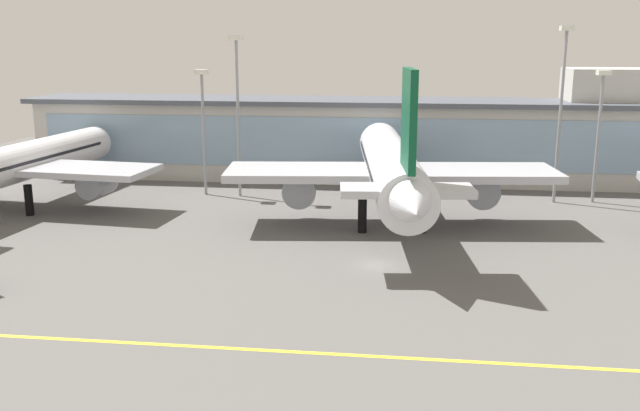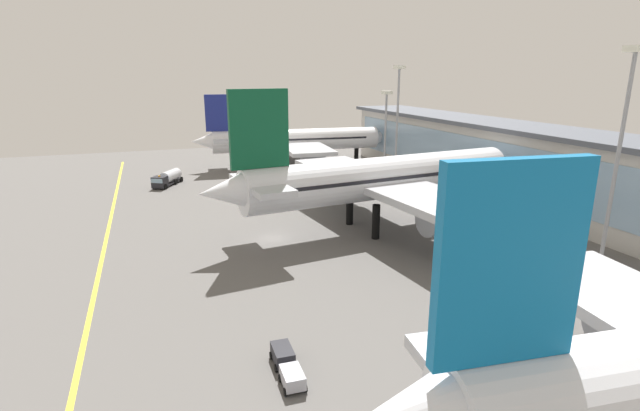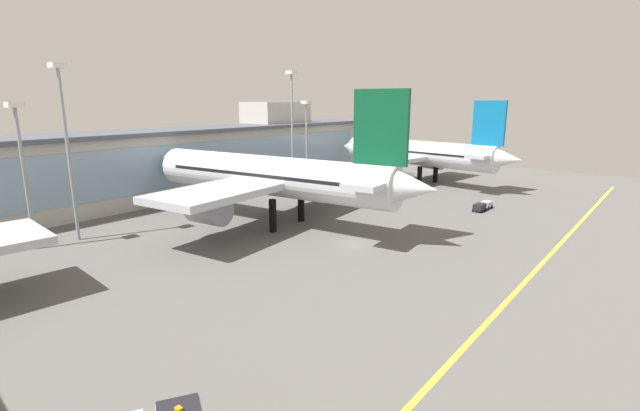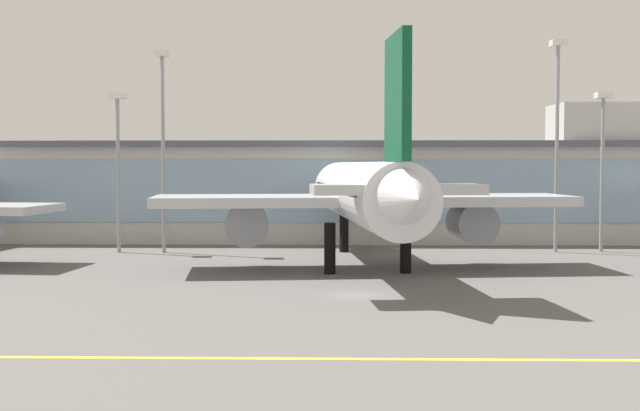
{
  "view_description": "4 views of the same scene",
  "coord_description": "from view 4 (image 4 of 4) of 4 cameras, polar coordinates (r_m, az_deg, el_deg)",
  "views": [
    {
      "loc": [
        3.01,
        -70.92,
        23.27
      ],
      "look_at": [
        -6.77,
        5.91,
        4.94
      ],
      "focal_mm": 39.32,
      "sensor_mm": 36.0,
      "label": 1
    },
    {
      "loc": [
        62.07,
        -15.17,
        22.44
      ],
      "look_at": [
        -0.39,
        7.34,
        4.03
      ],
      "focal_mm": 26.79,
      "sensor_mm": 36.0,
      "label": 2
    },
    {
      "loc": [
        -48.98,
        -33.44,
        19.13
      ],
      "look_at": [
        -1.9,
        4.3,
        5.19
      ],
      "focal_mm": 25.51,
      "sensor_mm": 36.0,
      "label": 3
    },
    {
      "loc": [
        -1.55,
        -66.57,
        10.6
      ],
      "look_at": [
        -3.36,
        13.91,
        6.55
      ],
      "focal_mm": 46.59,
      "sensor_mm": 36.0,
      "label": 4
    }
  ],
  "objects": [
    {
      "name": "airliner_near_right",
      "position": [
        83.08,
        3.01,
        0.78
      ],
      "size": [
        42.47,
        53.23,
        20.64
      ],
      "rotation": [
        0.0,
        0.0,
        1.68
      ],
      "color": "black",
      "rests_on": "ground"
    },
    {
      "name": "apron_light_mast_west",
      "position": [
        105.37,
        18.84,
        4.0
      ],
      "size": [
        1.8,
        1.8,
        19.14
      ],
      "color": "gray",
      "rests_on": "ground"
    },
    {
      "name": "apron_light_mast_far_east",
      "position": [
        101.89,
        -13.72,
        4.07
      ],
      "size": [
        1.8,
        1.8,
        19.01
      ],
      "color": "gray",
      "rests_on": "ground"
    },
    {
      "name": "apron_light_mast_centre",
      "position": [
        100.39,
        -10.75,
        5.71
      ],
      "size": [
        1.8,
        1.8,
        23.95
      ],
      "color": "gray",
      "rests_on": "ground"
    },
    {
      "name": "apron_light_mast_east",
      "position": [
        103.17,
        15.98,
        5.96
      ],
      "size": [
        1.8,
        1.8,
        25.24
      ],
      "color": "gray",
      "rests_on": "ground"
    },
    {
      "name": "terminal_building",
      "position": [
        114.04,
        2.9,
        1.21
      ],
      "size": [
        124.05,
        14.0,
        18.82
      ],
      "color": "beige",
      "rests_on": "ground"
    },
    {
      "name": "ground_plane",
      "position": [
        67.42,
        2.61,
        -6.17
      ],
      "size": [
        180.0,
        180.0,
        0.0
      ],
      "primitive_type": "plane",
      "color": "#5B5956"
    },
    {
      "name": "taxiway_centreline_stripe",
      "position": [
        45.83,
        3.25,
        -10.49
      ],
      "size": [
        144.0,
        0.5,
        0.01
      ],
      "primitive_type": "cube",
      "color": "yellow",
      "rests_on": "ground"
    }
  ]
}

